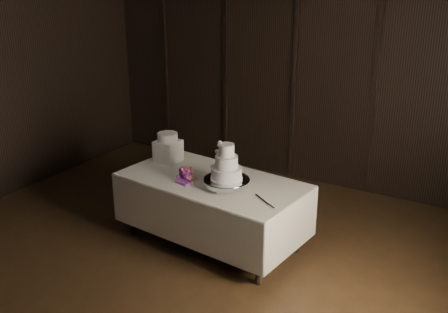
% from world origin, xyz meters
% --- Properties ---
extents(room, '(6.08, 7.08, 3.08)m').
position_xyz_m(room, '(0.00, 0.00, 1.50)').
color(room, black).
rests_on(room, ground).
extents(display_table, '(2.08, 1.23, 0.76)m').
position_xyz_m(display_table, '(0.06, 1.25, 0.42)').
color(display_table, beige).
rests_on(display_table, ground).
extents(cake_stand, '(0.64, 0.64, 0.09)m').
position_xyz_m(cake_stand, '(0.30, 1.15, 0.81)').
color(cake_stand, silver).
rests_on(cake_stand, display_table).
extents(wedding_cake, '(0.37, 0.32, 0.38)m').
position_xyz_m(wedding_cake, '(0.27, 1.13, 1.00)').
color(wedding_cake, white).
rests_on(wedding_cake, cake_stand).
extents(bouquet, '(0.34, 0.42, 0.18)m').
position_xyz_m(bouquet, '(-0.19, 1.12, 0.82)').
color(bouquet, '#D8596C').
rests_on(bouquet, display_table).
extents(box_pedestal, '(0.27, 0.27, 0.25)m').
position_xyz_m(box_pedestal, '(-0.67, 1.45, 0.89)').
color(box_pedestal, white).
rests_on(box_pedestal, display_table).
extents(small_cake, '(0.24, 0.24, 0.09)m').
position_xyz_m(small_cake, '(-0.67, 1.45, 1.06)').
color(small_cake, white).
rests_on(small_cake, box_pedestal).
extents(cake_knife, '(0.32, 0.23, 0.01)m').
position_xyz_m(cake_knife, '(0.76, 1.06, 0.77)').
color(cake_knife, silver).
rests_on(cake_knife, display_table).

